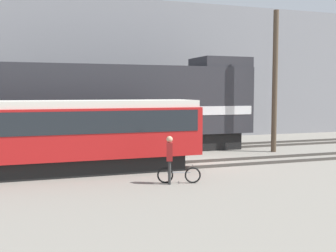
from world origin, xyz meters
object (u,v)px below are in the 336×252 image
freight_locomotive (113,107)px  bicycle (179,175)px  person (170,155)px  utility_pole_left (275,82)px  streetcar (62,132)px

freight_locomotive → bicycle: size_ratio=10.49×
person → utility_pole_left: bearing=35.5°
freight_locomotive → utility_pole_left: 9.23m
person → utility_pole_left: size_ratio=0.22×
streetcar → person: size_ratio=6.48×
freight_locomotive → utility_pole_left: utility_pole_left is taller
freight_locomotive → bicycle: freight_locomotive is taller
freight_locomotive → utility_pole_left: (8.70, -2.75, 1.43)m
bicycle → person: bearing=-177.6°
person → utility_pole_left: 10.75m
freight_locomotive → bicycle: 9.06m
freight_locomotive → person: size_ratio=9.19×
streetcar → utility_pole_left: bearing=12.9°
freight_locomotive → streetcar: freight_locomotive is taller
bicycle → utility_pole_left: utility_pole_left is taller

